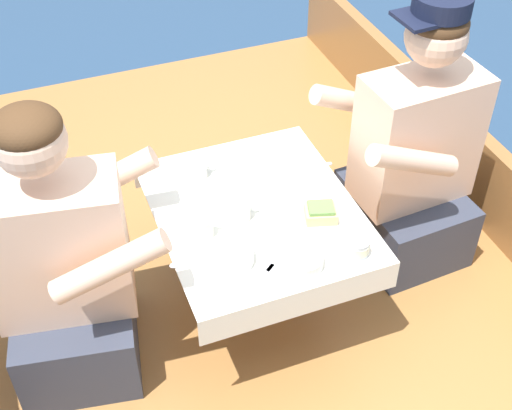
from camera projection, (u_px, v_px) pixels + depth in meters
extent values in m
plane|color=navy|center=(262.00, 367.00, 2.72)|extent=(60.00, 60.00, 0.00)
cube|color=#9E6B38|center=(262.00, 340.00, 2.61)|extent=(2.04, 3.51, 0.33)
cube|color=#936033|center=(510.00, 206.00, 2.65)|extent=(0.06, 3.51, 0.34)
cylinder|color=#B2B2B7|center=(256.00, 259.00, 2.40)|extent=(0.07, 0.07, 0.40)
cube|color=#9E6B38|center=(256.00, 213.00, 2.26)|extent=(0.59, 0.71, 0.02)
cube|color=white|center=(256.00, 210.00, 2.26)|extent=(0.62, 0.74, 0.00)
cube|color=white|center=(302.00, 304.00, 2.04)|extent=(0.62, 0.00, 0.10)
cube|color=white|center=(219.00, 157.00, 2.55)|extent=(0.62, 0.00, 0.10)
cube|color=#333847|center=(78.00, 327.00, 2.28)|extent=(0.43, 0.50, 0.26)
cube|color=beige|center=(57.00, 247.00, 2.04)|extent=(0.43, 0.29, 0.46)
sphere|color=beige|center=(29.00, 141.00, 1.79)|extent=(0.19, 0.19, 0.19)
ellipsoid|color=#472D19|center=(26.00, 127.00, 1.76)|extent=(0.18, 0.18, 0.11)
cylinder|color=beige|center=(105.00, 181.00, 2.15)|extent=(0.34, 0.13, 0.21)
cylinder|color=beige|center=(110.00, 267.00, 1.88)|extent=(0.34, 0.13, 0.21)
cube|color=#333847|center=(403.00, 217.00, 2.67)|extent=(0.39, 0.46, 0.26)
cube|color=beige|center=(417.00, 138.00, 2.42)|extent=(0.41, 0.24, 0.47)
sphere|color=beige|center=(436.00, 36.00, 2.17)|extent=(0.20, 0.20, 0.20)
ellipsoid|color=#472D19|center=(439.00, 22.00, 2.14)|extent=(0.19, 0.19, 0.11)
cylinder|color=beige|center=(413.00, 161.00, 2.20)|extent=(0.34, 0.09, 0.21)
cylinder|color=beige|center=(354.00, 102.00, 2.44)|extent=(0.34, 0.09, 0.21)
cylinder|color=black|center=(442.00, 4.00, 2.10)|extent=(0.18, 0.18, 0.06)
cube|color=black|center=(416.00, 19.00, 2.09)|extent=(0.11, 0.14, 0.01)
cylinder|color=silver|center=(320.00, 219.00, 2.22)|extent=(0.21, 0.21, 0.01)
cylinder|color=silver|center=(252.00, 178.00, 2.37)|extent=(0.21, 0.21, 0.01)
cube|color=tan|center=(321.00, 214.00, 2.20)|extent=(0.12, 0.11, 0.04)
cube|color=#669347|center=(321.00, 208.00, 2.19)|extent=(0.10, 0.09, 0.01)
cylinder|color=silver|center=(231.00, 257.00, 2.07)|extent=(0.13, 0.13, 0.04)
cylinder|color=beige|center=(231.00, 254.00, 2.07)|extent=(0.11, 0.11, 0.02)
cylinder|color=silver|center=(302.00, 260.00, 2.06)|extent=(0.13, 0.13, 0.04)
cylinder|color=beige|center=(302.00, 258.00, 2.06)|extent=(0.10, 0.10, 0.02)
cylinder|color=silver|center=(239.00, 210.00, 2.20)|extent=(0.07, 0.07, 0.07)
torus|color=silver|center=(253.00, 206.00, 2.22)|extent=(0.04, 0.01, 0.04)
cylinder|color=#3D2314|center=(239.00, 205.00, 2.19)|extent=(0.06, 0.06, 0.01)
cylinder|color=silver|center=(201.00, 227.00, 2.15)|extent=(0.07, 0.07, 0.07)
torus|color=silver|center=(216.00, 222.00, 2.16)|extent=(0.04, 0.01, 0.04)
cylinder|color=#3D2314|center=(200.00, 222.00, 2.13)|extent=(0.06, 0.06, 0.01)
cylinder|color=silver|center=(196.00, 168.00, 2.36)|extent=(0.07, 0.07, 0.06)
torus|color=silver|center=(209.00, 164.00, 2.37)|extent=(0.04, 0.01, 0.04)
cylinder|color=#3D2314|center=(195.00, 164.00, 2.35)|extent=(0.06, 0.06, 0.01)
cylinder|color=silver|center=(358.00, 247.00, 2.09)|extent=(0.06, 0.06, 0.05)
cylinder|color=beige|center=(358.00, 247.00, 2.09)|extent=(0.07, 0.07, 0.03)
cube|color=silver|center=(199.00, 261.00, 2.09)|extent=(0.17, 0.03, 0.00)
ellipsoid|color=silver|center=(175.00, 265.00, 2.07)|extent=(0.04, 0.02, 0.01)
cube|color=silver|center=(258.00, 283.00, 2.02)|extent=(0.14, 0.11, 0.00)
cube|color=silver|center=(270.00, 268.00, 2.06)|extent=(0.04, 0.04, 0.00)
cube|color=silver|center=(178.00, 218.00, 2.22)|extent=(0.10, 0.15, 0.00)
ellipsoid|color=silver|center=(184.00, 203.00, 2.27)|extent=(0.04, 0.02, 0.01)
cube|color=silver|center=(152.00, 167.00, 2.42)|extent=(0.15, 0.10, 0.00)
cube|color=silver|center=(267.00, 142.00, 2.52)|extent=(0.16, 0.09, 0.00)
ellipsoid|color=silver|center=(280.00, 133.00, 2.56)|extent=(0.04, 0.02, 0.01)
cube|color=silver|center=(307.00, 166.00, 2.42)|extent=(0.17, 0.05, 0.00)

